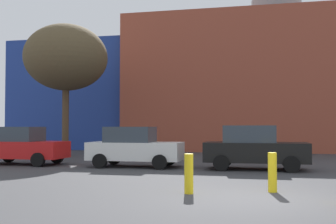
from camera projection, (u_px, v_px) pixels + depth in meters
name	position (u px, v px, depth m)	size (l,w,h in m)	color
ground_plane	(263.00, 200.00, 10.24)	(200.00, 200.00, 0.00)	#38383A
building_backdrop	(277.00, 89.00, 33.81)	(42.36, 12.05, 12.11)	#9E4733
parked_car_0	(21.00, 146.00, 19.74)	(4.12, 2.02, 1.78)	red
parked_car_1	(134.00, 147.00, 18.53)	(4.13, 2.02, 1.79)	white
parked_car_2	(254.00, 148.00, 17.39)	(4.25, 2.09, 1.84)	black
bare_tree_0	(66.00, 58.00, 25.36)	(5.05, 5.05, 8.03)	brown
bollard_yellow_1	(189.00, 174.00, 11.14)	(0.24, 0.24, 1.07)	yellow
bollard_yellow_2	(272.00, 172.00, 11.40)	(0.24, 0.24, 1.08)	yellow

